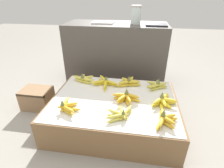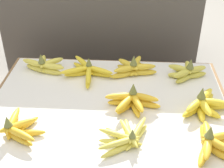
# 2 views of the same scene
# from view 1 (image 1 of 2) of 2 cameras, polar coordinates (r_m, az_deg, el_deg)

# --- Properties ---
(ground_plane) EXTENTS (10.00, 10.00, 0.00)m
(ground_plane) POSITION_cam_1_polar(r_m,az_deg,el_deg) (1.68, 0.60, -12.37)
(ground_plane) COLOR gray
(display_platform) EXTENTS (1.08, 0.82, 0.26)m
(display_platform) POSITION_cam_1_polar(r_m,az_deg,el_deg) (1.60, 0.62, -8.79)
(display_platform) COLOR olive
(display_platform) RESTS_ON ground_plane
(back_vendor_table) EXTENTS (1.22, 0.51, 0.75)m
(back_vendor_table) POSITION_cam_1_polar(r_m,az_deg,el_deg) (2.28, 1.30, 9.80)
(back_vendor_table) COLOR #4C4742
(back_vendor_table) RESTS_ON ground_plane
(wooden_crate) EXTENTS (0.29, 0.22, 0.21)m
(wooden_crate) POSITION_cam_1_polar(r_m,az_deg,el_deg) (1.99, -23.23, -4.23)
(wooden_crate) COLOR #997551
(wooden_crate) RESTS_ON ground_plane
(banana_bunch_front_left) EXTENTS (0.18, 0.20, 0.10)m
(banana_bunch_front_left) POSITION_cam_1_polar(r_m,az_deg,el_deg) (1.42, -14.45, -7.20)
(banana_bunch_front_left) COLOR gold
(banana_bunch_front_left) RESTS_ON display_platform
(banana_bunch_front_midright) EXTENTS (0.20, 0.23, 0.08)m
(banana_bunch_front_midright) POSITION_cam_1_polar(r_m,az_deg,el_deg) (1.31, 2.77, -9.80)
(banana_bunch_front_midright) COLOR #DBCC4C
(banana_bunch_front_midright) RESTS_ON display_platform
(banana_bunch_front_right) EXTENTS (0.18, 0.23, 0.11)m
(banana_bunch_front_right) POSITION_cam_1_polar(r_m,az_deg,el_deg) (1.30, 16.78, -10.84)
(banana_bunch_front_right) COLOR gold
(banana_bunch_front_right) RESTS_ON display_platform
(banana_bunch_middle_midright) EXTENTS (0.25, 0.16, 0.11)m
(banana_bunch_middle_midright) POSITION_cam_1_polar(r_m,az_deg,el_deg) (1.48, 4.55, -4.44)
(banana_bunch_middle_midright) COLOR gold
(banana_bunch_middle_midright) RESTS_ON display_platform
(banana_bunch_middle_right) EXTENTS (0.22, 0.21, 0.11)m
(banana_bunch_middle_right) POSITION_cam_1_polar(r_m,az_deg,el_deg) (1.49, 16.46, -5.39)
(banana_bunch_middle_right) COLOR yellow
(banana_bunch_middle_right) RESTS_ON display_platform
(banana_bunch_back_left) EXTENTS (0.24, 0.16, 0.11)m
(banana_bunch_back_left) POSITION_cam_1_polar(r_m,az_deg,el_deg) (1.81, -9.10, 1.61)
(banana_bunch_back_left) COLOR #DBCC4C
(banana_bunch_back_left) RESTS_ON display_platform
(banana_bunch_back_midleft) EXTENTS (0.27, 0.28, 0.10)m
(banana_bunch_back_midleft) POSITION_cam_1_polar(r_m,az_deg,el_deg) (1.73, -2.33, 0.49)
(banana_bunch_back_midleft) COLOR yellow
(banana_bunch_back_midleft) RESTS_ON display_platform
(banana_bunch_back_midright) EXTENTS (0.24, 0.18, 0.11)m
(banana_bunch_back_midright) POSITION_cam_1_polar(r_m,az_deg,el_deg) (1.73, 5.45, 0.59)
(banana_bunch_back_midright) COLOR gold
(banana_bunch_back_midright) RESTS_ON display_platform
(banana_bunch_back_right) EXTENTS (0.20, 0.18, 0.11)m
(banana_bunch_back_right) POSITION_cam_1_polar(r_m,az_deg,el_deg) (1.72, 14.36, -0.40)
(banana_bunch_back_right) COLOR gold
(banana_bunch_back_right) RESTS_ON display_platform
(glass_jar) EXTENTS (0.12, 0.12, 0.20)m
(glass_jar) POSITION_cam_1_polar(r_m,az_deg,el_deg) (2.15, 7.82, 21.53)
(glass_jar) COLOR silver
(glass_jar) RESTS_ON back_vendor_table
(foam_tray_white) EXTENTS (0.25, 0.16, 0.02)m
(foam_tray_white) POSITION_cam_1_polar(r_m,az_deg,el_deg) (2.17, -2.92, 19.36)
(foam_tray_white) COLOR white
(foam_tray_white) RESTS_ON back_vendor_table
(foam_tray_dark) EXTENTS (0.23, 0.16, 0.02)m
(foam_tray_dark) POSITION_cam_1_polar(r_m,az_deg,el_deg) (2.07, 14.26, 18.16)
(foam_tray_dark) COLOR #232328
(foam_tray_dark) RESTS_ON back_vendor_table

